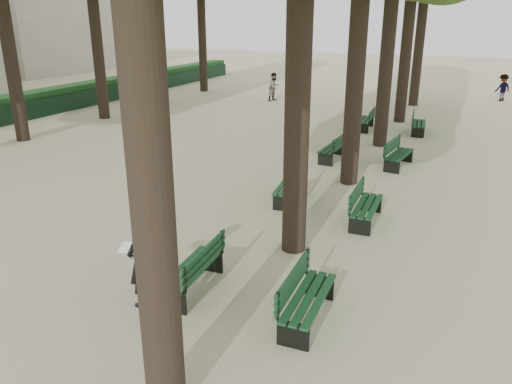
% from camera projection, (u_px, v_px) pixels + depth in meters
% --- Properties ---
extents(ground, '(120.00, 120.00, 0.00)m').
position_uv_depth(ground, '(158.00, 302.00, 8.96)').
color(ground, '#C4BC94').
rests_on(ground, ground).
extents(bench_left_0, '(0.69, 1.83, 0.92)m').
position_uv_depth(bench_left_0, '(193.00, 277.00, 9.25)').
color(bench_left_0, black).
rests_on(bench_left_0, ground).
extents(bench_left_1, '(0.80, 1.86, 0.92)m').
position_uv_depth(bench_left_1, '(289.00, 191.00, 13.71)').
color(bench_left_1, black).
rests_on(bench_left_1, ground).
extents(bench_left_2, '(0.67, 1.83, 0.92)m').
position_uv_depth(bench_left_2, '(333.00, 152.00, 17.55)').
color(bench_left_2, black).
rests_on(bench_left_2, ground).
extents(bench_left_3, '(0.68, 1.83, 0.92)m').
position_uv_depth(bench_left_3, '(365.00, 124.00, 22.15)').
color(bench_left_3, black).
rests_on(bench_left_3, ground).
extents(bench_right_0, '(0.63, 1.82, 0.92)m').
position_uv_depth(bench_right_0, '(308.00, 307.00, 8.32)').
color(bench_right_0, black).
rests_on(bench_right_0, ground).
extents(bench_right_1, '(0.62, 1.82, 0.92)m').
position_uv_depth(bench_right_1, '(366.00, 212.00, 12.27)').
color(bench_right_1, black).
rests_on(bench_right_1, ground).
extents(bench_right_2, '(0.80, 1.86, 0.92)m').
position_uv_depth(bench_right_2, '(399.00, 159.00, 16.73)').
color(bench_right_2, black).
rests_on(bench_right_2, ground).
extents(bench_right_3, '(0.74, 1.85, 0.92)m').
position_uv_depth(bench_right_3, '(418.00, 127.00, 21.41)').
color(bench_right_3, black).
rests_on(bench_right_3, ground).
extents(man_with_map, '(0.66, 0.71, 1.64)m').
position_uv_depth(man_with_map, '(142.00, 262.00, 8.63)').
color(man_with_map, black).
rests_on(man_with_map, ground).
extents(pedestrian_b, '(0.96, 0.90, 1.56)m').
position_uv_depth(pedestrian_b, '(503.00, 88.00, 29.26)').
color(pedestrian_b, '#262628').
rests_on(pedestrian_b, ground).
extents(pedestrian_a, '(0.57, 0.86, 1.63)m').
position_uv_depth(pedestrian_a, '(274.00, 87.00, 29.39)').
color(pedestrian_a, '#262628').
rests_on(pedestrian_a, ground).
extents(fence, '(0.08, 42.00, 0.90)m').
position_uv_depth(fence, '(26.00, 111.00, 23.97)').
color(fence, black).
rests_on(fence, ground).
extents(hedge, '(1.20, 42.00, 1.20)m').
position_uv_depth(hedge, '(15.00, 107.00, 24.19)').
color(hedge, '#153F18').
rests_on(hedge, ground).
extents(building_far, '(12.00, 16.00, 7.00)m').
position_uv_depth(building_far, '(42.00, 29.00, 46.14)').
color(building_far, '#B7B2A3').
rests_on(building_far, ground).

